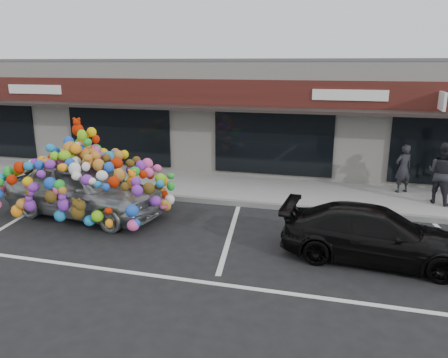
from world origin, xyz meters
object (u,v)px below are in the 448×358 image
(toy_car, at_px, (84,182))
(black_sedan, at_px, (375,235))
(pedestrian_b, at_px, (442,173))
(pedestrian_a, at_px, (403,169))

(toy_car, relative_size, black_sedan, 1.28)
(pedestrian_b, bearing_deg, pedestrian_a, -1.69)
(black_sedan, bearing_deg, pedestrian_b, -21.80)
(toy_car, bearing_deg, black_sedan, -88.50)
(toy_car, height_order, black_sedan, toy_car)
(toy_car, distance_m, pedestrian_a, 9.74)
(pedestrian_a, bearing_deg, toy_car, -4.86)
(toy_car, xyz_separation_m, pedestrian_a, (8.79, 4.19, -0.04))
(black_sedan, height_order, pedestrian_b, pedestrian_b)
(pedestrian_a, height_order, pedestrian_b, pedestrian_b)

